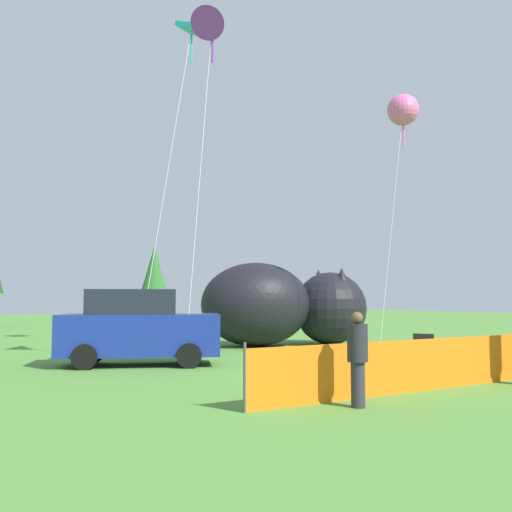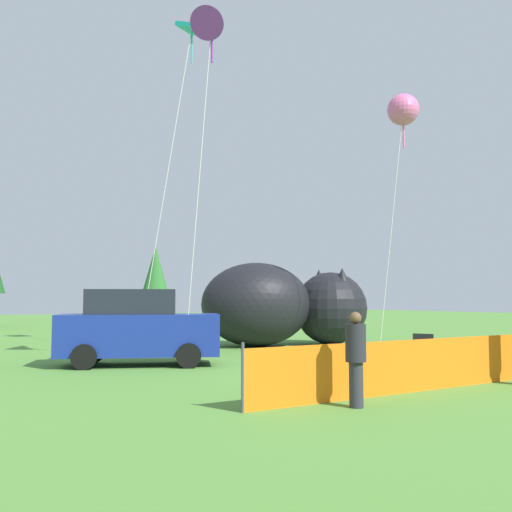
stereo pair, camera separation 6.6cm
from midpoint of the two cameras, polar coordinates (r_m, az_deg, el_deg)
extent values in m
plane|color=#548C38|center=(14.90, 8.06, -11.28)|extent=(120.00, 120.00, 0.00)
cube|color=navy|center=(16.12, -11.65, -7.70)|extent=(4.60, 3.32, 1.12)
cube|color=#1E232D|center=(16.10, -12.37, -4.49)|extent=(2.79, 2.38, 0.67)
cylinder|color=black|center=(16.92, -6.91, -9.33)|extent=(0.70, 0.49, 0.66)
cylinder|color=black|center=(15.31, -6.83, -9.86)|extent=(0.70, 0.49, 0.66)
cylinder|color=black|center=(17.10, -16.01, -9.14)|extent=(0.70, 0.49, 0.66)
cylinder|color=black|center=(15.51, -16.90, -9.63)|extent=(0.70, 0.49, 0.66)
cube|color=black|center=(15.86, 16.53, -9.22)|extent=(0.76, 0.76, 0.03)
cube|color=black|center=(15.58, 16.29, -8.39)|extent=(0.28, 0.48, 0.50)
cylinder|color=#A5A5AD|center=(16.17, 15.90, -9.87)|extent=(0.02, 0.02, 0.41)
cylinder|color=#A5A5AD|center=(16.06, 17.58, -9.87)|extent=(0.02, 0.02, 0.41)
cylinder|color=#A5A5AD|center=(15.71, 15.49, -10.05)|extent=(0.02, 0.02, 0.41)
cylinder|color=#A5A5AD|center=(15.60, 17.21, -10.05)|extent=(0.02, 0.02, 0.41)
ellipsoid|color=black|center=(22.02, -0.07, -4.87)|extent=(5.00, 4.26, 3.22)
ellipsoid|color=white|center=(22.04, -0.07, -6.75)|extent=(3.30, 3.07, 1.45)
sphere|color=black|center=(23.11, 7.35, -5.20)|extent=(2.89, 2.89, 2.89)
cone|color=black|center=(23.68, 6.20, -2.39)|extent=(0.81, 0.81, 0.87)
cone|color=black|center=(22.57, 8.51, -2.27)|extent=(0.81, 0.81, 0.87)
cube|color=orange|center=(12.49, 18.35, -10.11)|extent=(9.63, 0.15, 1.01)
cylinder|color=#4C4C51|center=(9.34, -1.34, -12.05)|extent=(0.05, 0.05, 1.12)
cylinder|color=#2D2D38|center=(9.94, 9.97, -12.55)|extent=(0.24, 0.24, 0.76)
cylinder|color=#26262D|center=(9.87, 9.92, -8.55)|extent=(0.35, 0.35, 0.63)
sphere|color=brown|center=(9.85, 9.88, -6.12)|extent=(0.21, 0.21, 0.21)
cylinder|color=silver|center=(19.21, 13.28, 2.54)|extent=(0.97, 0.39, 8.15)
sphere|color=pink|center=(20.30, 14.39, 13.97)|extent=(1.05, 1.05, 1.05)
cylinder|color=pink|center=(20.10, 14.43, 12.08)|extent=(0.06, 0.06, 1.20)
cylinder|color=silver|center=(15.46, -5.86, 6.70)|extent=(0.54, 0.54, 9.53)
cone|color=purple|center=(16.93, -4.46, 22.81)|extent=(1.83, 1.88, 1.65)
cylinder|color=purple|center=(16.62, -4.48, 20.66)|extent=(0.06, 0.06, 1.20)
cylinder|color=silver|center=(20.21, -9.08, 7.30)|extent=(2.08, 0.40, 11.74)
cube|color=#19B2B2|center=(22.69, -6.54, 21.64)|extent=(1.16, 1.17, 0.50)
cylinder|color=#19B2B2|center=(22.39, -6.56, 20.03)|extent=(0.06, 0.06, 1.20)
cylinder|color=brown|center=(49.35, -10.24, -5.49)|extent=(0.48, 0.48, 1.51)
cone|color=#2D6B2D|center=(49.39, -10.19, -1.80)|extent=(2.67, 2.67, 4.85)
camera|label=1|loc=(0.03, -90.10, 0.01)|focal=40.00mm
camera|label=2|loc=(0.03, 89.90, -0.01)|focal=40.00mm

